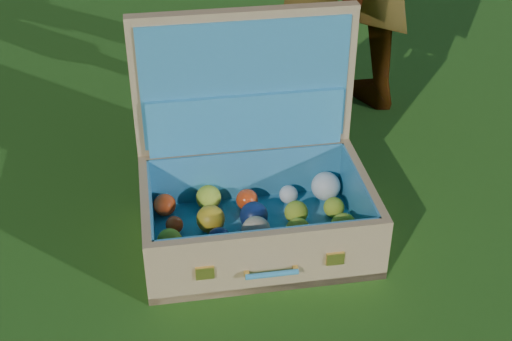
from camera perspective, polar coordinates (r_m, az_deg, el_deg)
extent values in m
plane|color=#215114|center=(1.63, -5.07, -8.43)|extent=(60.00, 60.00, 0.00)
cube|color=tan|center=(1.71, 0.09, -5.48)|extent=(0.57, 0.42, 0.02)
cube|color=tan|center=(1.54, 1.11, -7.31)|extent=(0.53, 0.09, 0.16)
cube|color=tan|center=(1.80, -0.77, -0.46)|extent=(0.53, 0.09, 0.16)
cube|color=tan|center=(1.65, -8.68, -4.44)|extent=(0.06, 0.31, 0.16)
cube|color=tan|center=(1.72, 8.51, -2.74)|extent=(0.06, 0.31, 0.16)
cube|color=teal|center=(1.70, 0.09, -5.15)|extent=(0.52, 0.37, 0.01)
cube|color=teal|center=(1.54, 1.04, -6.74)|extent=(0.49, 0.07, 0.14)
cube|color=teal|center=(1.78, -0.72, -0.42)|extent=(0.49, 0.07, 0.14)
cube|color=teal|center=(1.64, -8.28, -4.13)|extent=(0.04, 0.31, 0.14)
cube|color=teal|center=(1.71, 8.14, -2.52)|extent=(0.04, 0.31, 0.14)
cube|color=tan|center=(1.69, -0.96, 7.19)|extent=(0.53, 0.10, 0.35)
cube|color=teal|center=(1.67, -0.87, 6.91)|extent=(0.49, 0.07, 0.31)
cube|color=teal|center=(1.71, -0.81, 3.86)|extent=(0.47, 0.08, 0.15)
cube|color=#F2C659|center=(1.51, -4.11, -8.18)|extent=(0.04, 0.01, 0.03)
cube|color=#F2C659|center=(1.55, 6.36, -7.03)|extent=(0.04, 0.01, 0.03)
cylinder|color=teal|center=(1.53, 1.28, -8.30)|extent=(0.12, 0.03, 0.01)
cube|color=#F2C659|center=(1.52, -0.74, -8.34)|extent=(0.01, 0.02, 0.01)
cube|color=#F2C659|center=(1.54, 3.19, -7.91)|extent=(0.01, 0.02, 0.01)
sphere|color=beige|center=(1.58, -6.42, -7.27)|extent=(0.06, 0.06, 0.06)
sphere|color=red|center=(1.59, -2.53, -7.20)|extent=(0.04, 0.04, 0.04)
sphere|color=red|center=(1.60, 0.98, -6.98)|extent=(0.04, 0.04, 0.04)
sphere|color=silver|center=(1.60, 3.95, -5.91)|extent=(0.09, 0.09, 0.09)
sphere|color=gold|center=(1.64, 7.88, -5.72)|extent=(0.06, 0.06, 0.06)
sphere|color=#B7C730|center=(1.64, -6.92, -5.63)|extent=(0.06, 0.06, 0.06)
sphere|color=#0E1D48|center=(1.64, -2.97, -5.52)|extent=(0.06, 0.06, 0.06)
sphere|color=beige|center=(1.65, 0.00, -4.80)|extent=(0.07, 0.07, 0.07)
sphere|color=#B7C730|center=(1.66, 3.38, -4.77)|extent=(0.06, 0.06, 0.06)
sphere|color=#B7C730|center=(1.68, 7.02, -4.44)|extent=(0.06, 0.06, 0.06)
sphere|color=red|center=(1.70, -6.54, -4.34)|extent=(0.04, 0.04, 0.04)
sphere|color=gold|center=(1.69, -3.66, -3.89)|extent=(0.07, 0.07, 0.07)
sphere|color=#0E1D48|center=(1.70, -0.17, -3.63)|extent=(0.07, 0.07, 0.07)
sphere|color=#B7C730|center=(1.72, 3.23, -3.35)|extent=(0.06, 0.06, 0.06)
sphere|color=#B7C730|center=(1.75, 6.25, -2.95)|extent=(0.05, 0.05, 0.05)
sphere|color=red|center=(1.76, -7.32, -2.74)|extent=(0.06, 0.06, 0.06)
sphere|color=#B7C730|center=(1.77, -3.82, -2.17)|extent=(0.06, 0.06, 0.06)
sphere|color=red|center=(1.76, -0.72, -2.35)|extent=(0.05, 0.05, 0.05)
sphere|color=silver|center=(1.79, 2.62, -1.92)|extent=(0.05, 0.05, 0.05)
sphere|color=silver|center=(1.80, 5.60, -1.26)|extent=(0.07, 0.07, 0.07)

